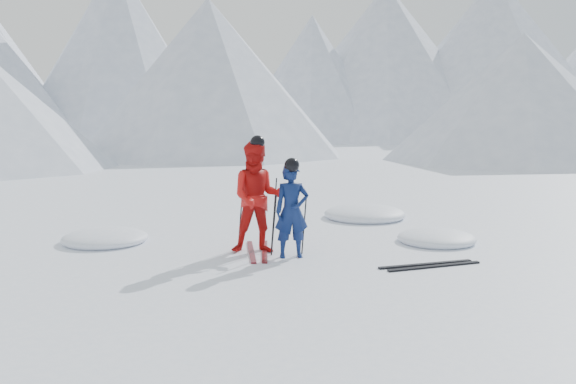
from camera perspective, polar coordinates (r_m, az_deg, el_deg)
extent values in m
plane|color=white|center=(10.92, 10.81, -5.94)|extent=(160.00, 160.00, 0.00)
cone|color=#B2BCD1|center=(51.56, -15.58, 12.43)|extent=(23.96, 23.96, 14.35)
cone|color=#B2BCD1|center=(61.56, -7.81, 10.66)|extent=(17.69, 17.69, 11.93)
cone|color=#B2BCD1|center=(54.29, 2.27, 10.58)|extent=(19.63, 19.63, 10.85)
cone|color=#B2BCD1|center=(58.51, 9.07, 11.89)|extent=(23.31, 23.31, 14.15)
cone|color=#B2BCD1|center=(60.44, 18.60, 11.80)|extent=(28.94, 28.94, 14.88)
cone|color=#B2BCD1|center=(33.73, 20.97, 8.27)|extent=(14.00, 14.00, 6.50)
cone|color=#B2BCD1|center=(36.23, -7.39, 10.59)|extent=(16.00, 16.00, 9.00)
imported|color=#0C1C4C|center=(10.52, 0.36, -1.80)|extent=(0.62, 0.43, 1.63)
imported|color=red|center=(10.86, -2.84, -0.52)|extent=(0.99, 0.79, 2.00)
cylinder|color=black|center=(10.69, -1.33, -3.12)|extent=(0.11, 0.08, 1.08)
cylinder|color=black|center=(10.84, 1.53, -2.97)|extent=(0.11, 0.07, 1.08)
cylinder|color=black|center=(11.15, -4.44, -2.06)|extent=(0.13, 0.10, 1.33)
cylinder|color=black|center=(11.08, -1.32, -2.09)|extent=(0.13, 0.09, 1.33)
cube|color=black|center=(11.03, -3.44, -5.59)|extent=(0.10, 1.70, 0.03)
cube|color=black|center=(11.05, -2.19, -5.57)|extent=(0.20, 1.70, 0.03)
cube|color=black|center=(10.38, 12.76, -6.61)|extent=(1.68, 0.44, 0.03)
cube|color=black|center=(10.27, 13.56, -6.78)|extent=(1.67, 0.50, 0.03)
ellipsoid|color=white|center=(12.38, -16.73, -4.52)|extent=(1.64, 1.64, 0.36)
ellipsoid|color=white|center=(12.22, 13.71, -4.58)|extent=(1.51, 1.51, 0.33)
ellipsoid|color=white|center=(14.65, 7.18, -2.43)|extent=(1.94, 1.94, 0.43)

